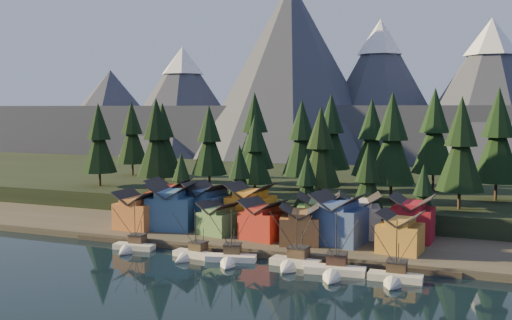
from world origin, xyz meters
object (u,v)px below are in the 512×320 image
at_px(boat_3, 230,252).
at_px(boat_1, 132,240).
at_px(house_front_1, 172,204).
at_px(boat_4, 293,254).
at_px(boat_5, 334,263).
at_px(house_back_1, 208,203).
at_px(house_back_0, 169,199).
at_px(house_front_0, 137,209).
at_px(boat_2, 191,248).
at_px(boat_6, 395,269).

bearing_deg(boat_3, boat_1, 162.72).
xyz_separation_m(boat_1, house_front_1, (0.45, 15.78, 4.98)).
distance_m(boat_3, boat_4, 12.07).
xyz_separation_m(boat_5, house_back_1, (-35.76, 23.36, 4.51)).
distance_m(boat_5, house_back_1, 42.96).
xyz_separation_m(house_back_0, house_back_1, (11.46, -1.66, -0.06)).
bearing_deg(house_back_0, house_back_1, -16.33).
distance_m(boat_3, house_back_0, 36.50).
xyz_separation_m(boat_3, house_back_1, (-15.58, 22.39, 4.73)).
height_order(house_front_0, house_back_1, house_back_1).
xyz_separation_m(boat_3, house_back_0, (-27.03, 24.06, 4.79)).
xyz_separation_m(boat_2, house_back_0, (-18.67, 23.92, 4.86)).
relative_size(boat_5, house_front_0, 1.35).
relative_size(boat_3, house_front_1, 0.93).
distance_m(boat_2, house_back_0, 30.73).
distance_m(boat_2, house_back_1, 23.88).
relative_size(boat_2, boat_3, 0.94).
distance_m(boat_4, house_back_0, 45.34).
bearing_deg(boat_3, boat_6, -16.67).
relative_size(boat_2, boat_6, 0.90).
distance_m(boat_1, boat_5, 42.67).
distance_m(boat_1, house_back_0, 23.98).
xyz_separation_m(boat_5, house_front_1, (-42.18, 17.77, 4.74)).
bearing_deg(boat_6, house_back_0, 156.16).
height_order(house_front_1, house_back_1, house_front_1).
xyz_separation_m(boat_2, house_front_0, (-20.79, 13.34, 4.05)).
xyz_separation_m(house_front_1, house_back_0, (-5.04, 7.25, -0.17)).
height_order(boat_1, house_front_1, house_front_1).
height_order(boat_2, house_back_1, house_back_1).
height_order(boat_3, boat_6, boat_6).
height_order(boat_4, boat_5, boat_5).
height_order(boat_4, house_back_1, house_back_1).
relative_size(house_back_0, house_back_1, 0.97).
xyz_separation_m(boat_4, house_back_1, (-27.56, 20.99, 4.37)).
bearing_deg(house_front_0, boat_3, -22.20).
height_order(boat_2, boat_6, boat_6).
relative_size(boat_4, house_front_0, 1.35).
bearing_deg(house_back_1, boat_4, -24.21).
bearing_deg(boat_6, house_front_1, 160.95).
distance_m(boat_6, house_front_0, 61.48).
bearing_deg(house_front_0, house_back_1, 35.92).
relative_size(boat_3, house_back_0, 1.05).
bearing_deg(boat_4, boat_5, -12.45).
relative_size(boat_2, boat_4, 0.85).
distance_m(boat_1, house_front_0, 14.70).
relative_size(boat_3, boat_6, 0.96).
distance_m(boat_1, boat_3, 22.46).
relative_size(boat_1, house_back_0, 1.00).
relative_size(boat_5, house_back_1, 1.12).
bearing_deg(boat_5, boat_6, -5.93).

